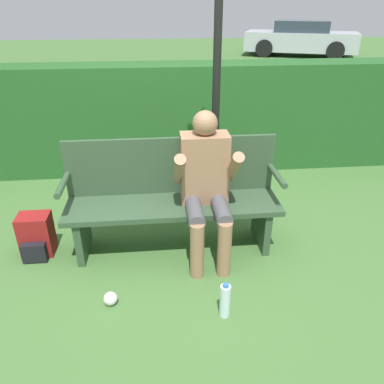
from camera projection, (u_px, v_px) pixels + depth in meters
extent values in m
plane|color=#426B33|center=(174.00, 247.00, 3.35)|extent=(40.00, 40.00, 0.00)
cube|color=#235623|center=(165.00, 118.00, 4.68)|extent=(12.00, 0.53, 1.30)
cube|color=#334C33|center=(173.00, 206.00, 3.16)|extent=(1.80, 0.47, 0.05)
cube|color=#334C33|center=(171.00, 166.00, 3.22)|extent=(1.80, 0.04, 0.50)
cube|color=#334C33|center=(83.00, 233.00, 3.19)|extent=(0.06, 0.42, 0.40)
cube|color=#334C33|center=(261.00, 223.00, 3.33)|extent=(0.06, 0.42, 0.40)
cylinder|color=#334C33|center=(63.00, 184.00, 2.97)|extent=(0.05, 0.42, 0.05)
cylinder|color=#334C33|center=(277.00, 175.00, 3.12)|extent=(0.05, 0.42, 0.05)
cube|color=#997051|center=(204.00, 168.00, 3.08)|extent=(0.39, 0.22, 0.58)
sphere|color=#997051|center=(205.00, 123.00, 2.90)|extent=(0.20, 0.20, 0.20)
cylinder|color=#4C4C51|center=(194.00, 210.00, 2.99)|extent=(0.13, 0.45, 0.13)
cylinder|color=#4C4C51|center=(221.00, 208.00, 3.01)|extent=(0.13, 0.45, 0.13)
cylinder|color=#997051|center=(197.00, 251.00, 2.90)|extent=(0.11, 0.11, 0.48)
cylinder|color=#997051|center=(224.00, 249.00, 2.92)|extent=(0.11, 0.11, 0.48)
cylinder|color=#997051|center=(179.00, 169.00, 2.91)|extent=(0.09, 0.35, 0.35)
cylinder|color=#997051|center=(234.00, 167.00, 2.94)|extent=(0.09, 0.35, 0.35)
cube|color=maroon|center=(36.00, 234.00, 3.20)|extent=(0.26, 0.20, 0.37)
cube|color=black|center=(34.00, 252.00, 3.12)|extent=(0.20, 0.07, 0.17)
cylinder|color=silver|center=(225.00, 301.00, 2.57)|extent=(0.07, 0.07, 0.26)
cylinder|color=#2D66B2|center=(226.00, 285.00, 2.51)|extent=(0.04, 0.04, 0.02)
cylinder|color=black|center=(217.00, 66.00, 3.18)|extent=(0.07, 0.07, 2.94)
cube|color=#B7BCC6|center=(300.00, 41.00, 14.43)|extent=(4.44, 3.05, 0.68)
cube|color=#333D4C|center=(302.00, 26.00, 14.18)|extent=(2.38, 2.07, 0.40)
cylinder|color=black|center=(334.00, 46.00, 14.86)|extent=(0.66, 0.41, 0.64)
cylinder|color=black|center=(335.00, 51.00, 13.55)|extent=(0.66, 0.41, 0.64)
cylinder|color=black|center=(269.00, 44.00, 15.50)|extent=(0.66, 0.41, 0.64)
cylinder|color=black|center=(264.00, 48.00, 14.19)|extent=(0.66, 0.41, 0.64)
sphere|color=silver|center=(111.00, 299.00, 2.70)|extent=(0.10, 0.10, 0.10)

